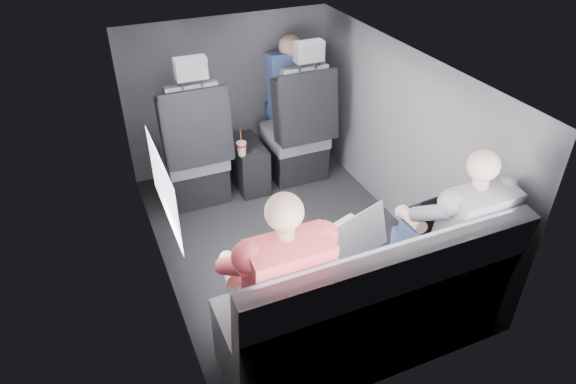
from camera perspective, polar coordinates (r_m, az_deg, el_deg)
name	(u,v)px	position (r m, az deg, el deg)	size (l,w,h in m)	color
floor	(289,243)	(3.84, 0.09, -5.64)	(2.60, 2.60, 0.00)	black
ceiling	(289,67)	(3.16, 0.11, 13.67)	(2.60, 2.60, 0.00)	#B2B2AD
panel_left	(155,194)	(3.25, -14.59, -0.23)	(0.02, 2.60, 1.35)	#56565B
panel_right	(402,140)	(3.85, 12.53, 5.71)	(0.02, 2.60, 1.35)	#56565B
panel_front	(229,95)	(4.55, -6.57, 10.71)	(1.80, 0.02, 1.35)	#56565B
panel_back	(397,291)	(2.55, 12.04, -10.72)	(1.80, 0.02, 1.35)	#56565B
side_window	(163,187)	(2.88, -13.68, 0.53)	(0.02, 0.75, 0.42)	white
seatbelt	(307,100)	(4.11, 2.16, 10.22)	(0.05, 0.01, 0.65)	black
front_seat_left	(195,156)	(4.17, -10.26, 3.91)	(0.52, 0.58, 1.26)	black
front_seat_right	(298,136)	(4.42, 1.11, 6.27)	(0.52, 0.58, 1.26)	black
center_console	(248,164)	(4.40, -4.49, 3.08)	(0.24, 0.48, 0.41)	black
rear_bench	(365,311)	(2.94, 8.59, -12.94)	(1.60, 0.57, 0.92)	#58585C
soda_cup	(241,148)	(4.11, -5.19, 4.89)	(0.08, 0.08, 0.25)	white
laptop_white	(265,256)	(2.76, -2.53, -7.09)	(0.37, 0.40, 0.23)	silver
laptop_silver	(351,236)	(2.89, 7.03, -4.91)	(0.44, 0.44, 0.27)	silver
laptop_black	(431,214)	(3.18, 15.61, -2.34)	(0.32, 0.30, 0.22)	black
passenger_rear_left	(277,282)	(2.61, -1.27, -9.99)	(0.50, 0.62, 1.22)	#2D2D31
passenger_rear_right	(453,230)	(3.10, 17.86, -4.08)	(0.48, 0.60, 1.19)	navy
passenger_front_right	(290,86)	(4.50, 0.23, 11.65)	(0.38, 0.38, 0.76)	navy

